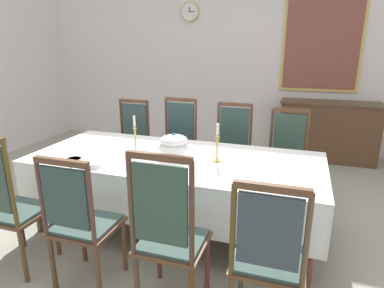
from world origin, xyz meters
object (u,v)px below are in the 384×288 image
object	(u,v)px
framed_painting	(322,44)
chair_south_b	(81,220)
bowl_near_right	(74,160)
chair_north_a	(131,140)
chair_south_d	(268,256)
bowl_far_left	(144,167)
chair_north_c	(231,149)
dining_table	(175,164)
spoon_secondary	(67,159)
chair_north_b	(177,143)
soup_tureen	(174,145)
sideboard	(328,131)
bowl_near_left	(92,164)
chair_south_a	(8,204)
candlestick_west	(135,138)
chair_south_c	(169,233)
candlestick_east	(217,146)
mounted_clock	(190,12)
chair_north_d	(287,155)
spoon_primary	(83,163)

from	to	relation	value
framed_painting	chair_south_b	bearing A→B (deg)	-112.86
bowl_near_right	chair_north_a	bearing A→B (deg)	97.96
chair_south_d	bowl_far_left	xyz separation A→B (m)	(-1.08, 0.58, 0.22)
framed_painting	chair_north_c	bearing A→B (deg)	-116.27
dining_table	bowl_near_right	world-z (taller)	bowl_near_right
bowl_far_left	spoon_secondary	distance (m)	0.77
dining_table	chair_north_b	xyz separation A→B (m)	(-0.34, 0.97, -0.11)
chair_south_b	spoon_secondary	world-z (taller)	chair_south_b
chair_south_b	chair_south_d	size ratio (longest dim) A/B	0.99
soup_tureen	sideboard	size ratio (longest dim) A/B	0.20
bowl_near_left	sideboard	size ratio (longest dim) A/B	0.13
chair_south_a	chair_north_c	xyz separation A→B (m)	(1.32, 1.94, -0.02)
dining_table	candlestick_west	bearing A→B (deg)	-180.00
chair_south_c	framed_painting	bearing A→B (deg)	76.26
candlestick_east	mounted_clock	world-z (taller)	mounted_clock
bowl_near_left	framed_painting	size ratio (longest dim) A/B	0.13
soup_tureen	framed_painting	world-z (taller)	framed_painting
bowl_near_right	bowl_far_left	world-z (taller)	bowl_far_left
bowl_near_right	chair_north_d	bearing A→B (deg)	37.94
chair_north_d	chair_north_c	bearing A→B (deg)	-0.17
dining_table	chair_north_b	size ratio (longest dim) A/B	2.40
chair_south_d	soup_tureen	distance (m)	1.40
chair_south_d	candlestick_east	world-z (taller)	candlestick_east
bowl_near_left	chair_south_c	bearing A→B (deg)	-29.73
chair_north_b	bowl_near_left	size ratio (longest dim) A/B	5.97
dining_table	bowl_far_left	distance (m)	0.42
soup_tureen	candlestick_west	xyz separation A→B (m)	(-0.39, -0.00, 0.03)
sideboard	chair_north_d	bearing A→B (deg)	72.45
chair_south_d	sideboard	world-z (taller)	chair_south_d
chair_south_b	candlestick_west	distance (m)	1.02
chair_north_a	bowl_far_left	world-z (taller)	chair_north_a
bowl_near_left	spoon_primary	bearing A→B (deg)	167.48
chair_south_a	chair_south_c	xyz separation A→B (m)	(1.32, -0.00, 0.00)
chair_south_d	bowl_far_left	distance (m)	1.25
chair_north_b	chair_north_d	xyz separation A→B (m)	(1.31, -0.00, -0.02)
bowl_far_left	dining_table	bearing A→B (deg)	72.49
chair_north_b	sideboard	xyz separation A→B (m)	(1.83, 1.65, -0.11)
chair_north_c	soup_tureen	distance (m)	1.07
chair_south_c	spoon_secondary	bearing A→B (deg)	154.30
chair_north_b	candlestick_east	bearing A→B (deg)	127.51
spoon_secondary	framed_painting	xyz separation A→B (m)	(2.17, 3.25, 0.99)
chair_north_c	mounted_clock	world-z (taller)	mounted_clock
chair_south_a	candlestick_west	bearing A→B (deg)	58.82
chair_south_c	bowl_near_right	size ratio (longest dim) A/B	7.86
chair_south_d	chair_north_d	world-z (taller)	chair_south_d
chair_south_d	bowl_near_left	size ratio (longest dim) A/B	5.70
chair_north_c	candlestick_west	world-z (taller)	candlestick_west
chair_south_a	chair_south_d	world-z (taller)	chair_south_a
chair_north_d	spoon_primary	size ratio (longest dim) A/B	6.06
chair_south_a	spoon_secondary	distance (m)	0.62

